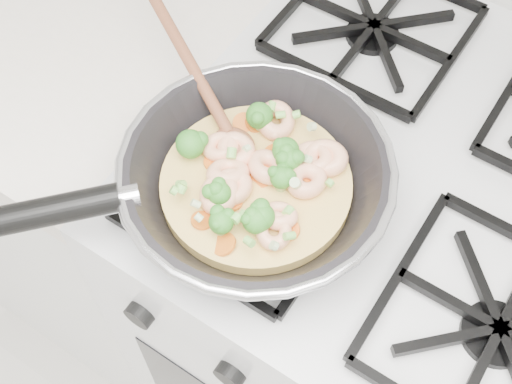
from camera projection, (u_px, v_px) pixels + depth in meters
The scene contains 3 objects.
stove at pixel (370, 309), 1.16m from camera, with size 0.60×0.60×0.92m.
counter_left at pixel (30, 112), 1.40m from camera, with size 1.00×0.60×0.90m.
skillet at pixel (251, 178), 0.71m from camera, with size 0.43×0.40×0.09m.
Camera 1 is at (0.08, 1.22, 1.55)m, focal length 47.34 mm.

